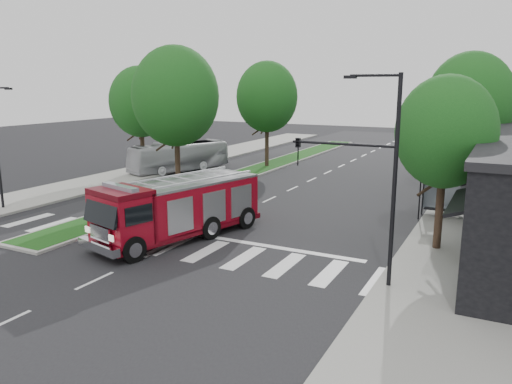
% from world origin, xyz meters
% --- Properties ---
extents(ground, '(140.00, 140.00, 0.00)m').
position_xyz_m(ground, '(0.00, 0.00, 0.00)').
color(ground, black).
rests_on(ground, ground).
extents(sidewalk_right, '(5.00, 80.00, 0.15)m').
position_xyz_m(sidewalk_right, '(12.50, 10.00, 0.07)').
color(sidewalk_right, gray).
rests_on(sidewalk_right, ground).
extents(sidewalk_left, '(5.00, 80.00, 0.15)m').
position_xyz_m(sidewalk_left, '(-14.50, 10.00, 0.07)').
color(sidewalk_left, gray).
rests_on(sidewalk_left, ground).
extents(median, '(3.00, 50.00, 0.15)m').
position_xyz_m(median, '(-6.00, 18.00, 0.08)').
color(median, gray).
rests_on(median, ground).
extents(bus_shelter, '(3.20, 1.60, 2.61)m').
position_xyz_m(bus_shelter, '(11.20, 8.15, 2.04)').
color(bus_shelter, black).
rests_on(bus_shelter, ground).
extents(tree_right_near, '(4.40, 4.40, 8.05)m').
position_xyz_m(tree_right_near, '(11.50, 2.00, 5.51)').
color(tree_right_near, black).
rests_on(tree_right_near, ground).
extents(tree_right_mid, '(5.60, 5.60, 9.72)m').
position_xyz_m(tree_right_mid, '(11.50, 14.00, 6.49)').
color(tree_right_mid, black).
rests_on(tree_right_mid, ground).
extents(tree_right_far, '(5.00, 5.00, 8.73)m').
position_xyz_m(tree_right_far, '(11.50, 24.00, 5.84)').
color(tree_right_far, black).
rests_on(tree_right_far, ground).
extents(tree_median_near, '(5.80, 5.80, 10.16)m').
position_xyz_m(tree_median_near, '(-6.00, 6.00, 6.81)').
color(tree_median_near, black).
rests_on(tree_median_near, ground).
extents(tree_median_far, '(5.60, 5.60, 9.72)m').
position_xyz_m(tree_median_far, '(-6.00, 20.00, 6.49)').
color(tree_median_far, black).
rests_on(tree_median_far, ground).
extents(tree_left_mid, '(5.20, 5.20, 9.16)m').
position_xyz_m(tree_left_mid, '(-14.00, 12.00, 6.16)').
color(tree_left_mid, black).
rests_on(tree_left_mid, ground).
extents(streetlight_right_near, '(4.08, 0.22, 8.00)m').
position_xyz_m(streetlight_right_near, '(9.61, -3.50, 4.67)').
color(streetlight_right_near, black).
rests_on(streetlight_right_near, ground).
extents(streetlight_right_far, '(2.11, 0.20, 8.00)m').
position_xyz_m(streetlight_right_far, '(10.35, 20.00, 4.48)').
color(streetlight_right_far, black).
rests_on(streetlight_right_far, ground).
extents(fire_engine, '(5.08, 9.68, 3.22)m').
position_xyz_m(fire_engine, '(-0.30, -1.86, 1.54)').
color(fire_engine, '#53040D').
rests_on(fire_engine, ground).
extents(city_bus, '(5.39, 9.64, 2.64)m').
position_xyz_m(city_bus, '(-12.00, 14.55, 1.32)').
color(city_bus, silver).
rests_on(city_bus, ground).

